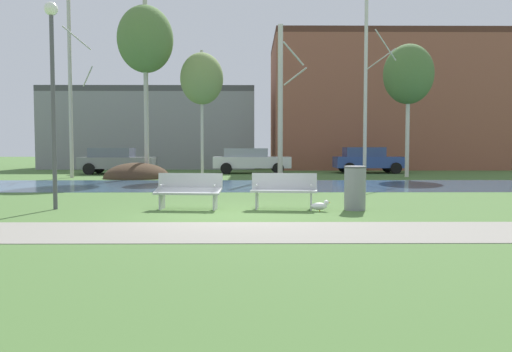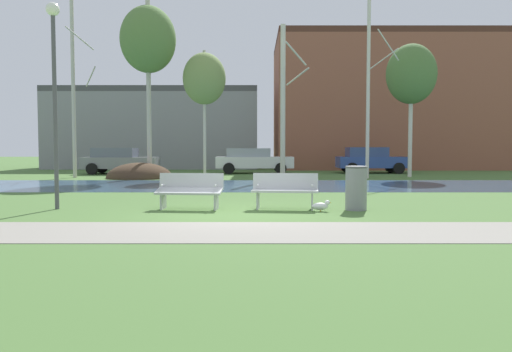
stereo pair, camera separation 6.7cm
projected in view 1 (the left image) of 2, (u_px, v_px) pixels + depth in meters
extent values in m
plane|color=#476B33|center=(243.00, 183.00, 21.13)|extent=(120.00, 120.00, 0.00)
cube|color=gray|center=(230.00, 232.00, 8.94)|extent=(60.00, 2.23, 0.01)
cube|color=#33516B|center=(242.00, 185.00, 19.89)|extent=(80.00, 6.19, 0.01)
ellipsoid|color=#423021|center=(137.00, 178.00, 24.57)|extent=(3.21, 2.99, 1.52)
cube|color=#B2B5B7|center=(188.00, 191.00, 12.13)|extent=(1.64, 0.64, 0.15)
cube|color=#B2B5B7|center=(190.00, 181.00, 12.39)|extent=(1.60, 0.24, 0.40)
cube|color=#B2B5B7|center=(162.00, 200.00, 12.26)|extent=(0.08, 0.43, 0.45)
cube|color=#B2B5B7|center=(215.00, 200.00, 12.14)|extent=(0.08, 0.43, 0.45)
cylinder|color=#B2B5B7|center=(161.00, 185.00, 12.20)|extent=(0.07, 0.28, 0.04)
cylinder|color=#B2B5B7|center=(215.00, 185.00, 12.08)|extent=(0.07, 0.28, 0.04)
cube|color=#B2B5B7|center=(284.00, 191.00, 12.15)|extent=(1.64, 0.64, 0.05)
cube|color=#B2B5B7|center=(284.00, 181.00, 12.41)|extent=(1.60, 0.24, 0.40)
cube|color=#B2B5B7|center=(257.00, 200.00, 12.28)|extent=(0.08, 0.43, 0.45)
cube|color=#B2B5B7|center=(311.00, 200.00, 12.16)|extent=(0.08, 0.43, 0.45)
cylinder|color=#B2B5B7|center=(257.00, 185.00, 12.22)|extent=(0.07, 0.28, 0.04)
cylinder|color=#B2B5B7|center=(311.00, 185.00, 12.10)|extent=(0.07, 0.28, 0.04)
cylinder|color=gray|center=(355.00, 188.00, 12.07)|extent=(0.51, 0.51, 1.06)
torus|color=#494A4C|center=(355.00, 167.00, 12.05)|extent=(0.53, 0.53, 0.04)
ellipsoid|color=white|center=(319.00, 206.00, 11.82)|extent=(0.39, 0.17, 0.17)
sphere|color=white|center=(326.00, 203.00, 11.81)|extent=(0.12, 0.12, 0.12)
cone|color=gold|center=(329.00, 203.00, 11.81)|extent=(0.07, 0.04, 0.04)
cylinder|color=gold|center=(320.00, 209.00, 11.79)|extent=(0.01, 0.01, 0.10)
cylinder|color=gold|center=(319.00, 209.00, 11.86)|extent=(0.01, 0.01, 0.10)
cylinder|color=#4C4C51|center=(53.00, 113.00, 12.10)|extent=(0.10, 0.10, 4.65)
sphere|color=white|center=(51.00, 9.00, 11.96)|extent=(0.32, 0.32, 0.32)
cylinder|color=#BCB7A8|center=(70.00, 88.00, 24.79)|extent=(0.18, 0.18, 8.80)
cylinder|color=#BCB7A8|center=(88.00, 76.00, 25.24)|extent=(0.93, 1.32, 0.86)
cylinder|color=#BCB7A8|center=(77.00, 38.00, 24.06)|extent=(1.07, 1.04, 0.96)
cylinder|color=#BCB7A8|center=(146.00, 89.00, 24.65)|extent=(0.22, 0.22, 8.68)
ellipsoid|color=#567A3D|center=(145.00, 39.00, 24.51)|extent=(2.71, 2.71, 3.25)
cylinder|color=beige|center=(202.00, 115.00, 24.58)|extent=(0.14, 0.14, 6.21)
ellipsoid|color=olive|center=(202.00, 79.00, 24.48)|extent=(2.09, 2.09, 2.51)
cylinder|color=beige|center=(280.00, 101.00, 25.29)|extent=(0.25, 0.25, 7.63)
cylinder|color=beige|center=(295.00, 77.00, 25.75)|extent=(1.09, 1.53, 0.74)
cylinder|color=beige|center=(294.00, 54.00, 24.54)|extent=(1.15, 1.12, 1.00)
cylinder|color=beige|center=(365.00, 90.00, 24.09)|extent=(0.17, 0.17, 8.50)
cylinder|color=beige|center=(380.00, 60.00, 24.57)|extent=(1.11, 1.59, 0.83)
cylinder|color=beige|center=(386.00, 45.00, 23.22)|extent=(1.35, 1.31, 1.21)
cylinder|color=beige|center=(408.00, 111.00, 25.48)|extent=(0.20, 0.20, 6.66)
ellipsoid|color=#4C7038|center=(408.00, 74.00, 25.37)|extent=(2.50, 2.50, 3.00)
cube|color=slate|center=(118.00, 163.00, 28.46)|extent=(4.13, 1.85, 0.63)
cube|color=slate|center=(112.00, 153.00, 28.42)|extent=(2.32, 1.62, 0.52)
cylinder|color=black|center=(146.00, 168.00, 29.41)|extent=(0.64, 0.23, 0.64)
cylinder|color=black|center=(139.00, 169.00, 27.59)|extent=(0.64, 0.23, 0.64)
cylinder|color=black|center=(99.00, 168.00, 29.36)|extent=(0.64, 0.23, 0.64)
cylinder|color=black|center=(89.00, 169.00, 27.55)|extent=(0.64, 0.23, 0.64)
cube|color=silver|center=(252.00, 162.00, 29.08)|extent=(4.43, 1.75, 0.64)
cube|color=#949AAC|center=(246.00, 153.00, 29.05)|extent=(2.49, 1.53, 0.49)
cylinder|color=black|center=(276.00, 167.00, 29.98)|extent=(0.64, 0.23, 0.64)
cylinder|color=black|center=(278.00, 168.00, 28.27)|extent=(0.64, 0.23, 0.64)
cylinder|color=black|center=(227.00, 167.00, 29.94)|extent=(0.64, 0.23, 0.64)
cylinder|color=black|center=(226.00, 168.00, 28.22)|extent=(0.64, 0.23, 0.64)
cube|color=#2D4793|center=(369.00, 162.00, 29.41)|extent=(4.03, 1.76, 0.64)
cube|color=#32457F|center=(364.00, 152.00, 29.37)|extent=(2.26, 1.54, 0.56)
cylinder|color=black|center=(388.00, 167.00, 30.31)|extent=(0.64, 0.23, 0.64)
cylinder|color=black|center=(396.00, 168.00, 28.58)|extent=(0.64, 0.23, 0.64)
cylinder|color=black|center=(344.00, 167.00, 30.27)|extent=(0.64, 0.23, 0.64)
cylinder|color=black|center=(349.00, 168.00, 28.54)|extent=(0.64, 0.23, 0.64)
cube|color=gray|center=(155.00, 132.00, 37.51)|extent=(14.77, 7.32, 5.28)
cube|color=#48484B|center=(155.00, 94.00, 37.35)|extent=(14.77, 7.32, 0.40)
cube|color=brown|center=(377.00, 107.00, 37.00)|extent=(15.34, 9.24, 8.87)
cube|color=#4E2C21|center=(378.00, 44.00, 36.74)|extent=(15.34, 9.24, 0.40)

